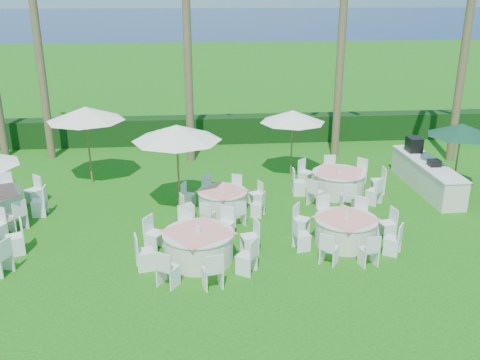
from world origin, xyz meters
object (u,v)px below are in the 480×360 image
object	(u,v)px
banquet_table_b	(199,245)
umbrella_b	(177,133)
banquet_table_c	(345,230)
buffet_table	(426,174)
banquet_table_e	(222,200)
umbrella_c	(86,114)
umbrella_green	(461,130)
banquet_table_f	(338,182)
umbrella_d	(293,116)

from	to	relation	value
banquet_table_b	umbrella_b	size ratio (longest dim) A/B	1.15
banquet_table_c	umbrella_b	distance (m)	5.85
buffet_table	banquet_table_e	bearing A→B (deg)	-169.34
umbrella_c	umbrella_green	world-z (taller)	umbrella_c
banquet_table_f	umbrella_green	size ratio (longest dim) A/B	1.30
umbrella_d	buffet_table	world-z (taller)	umbrella_d
umbrella_c	umbrella_green	distance (m)	13.05
banquet_table_c	umbrella_green	xyz separation A→B (m)	(4.92, 3.62, 1.84)
banquet_table_f	umbrella_d	bearing A→B (deg)	124.06
umbrella_b	buffet_table	bearing A→B (deg)	8.06
umbrella_green	umbrella_d	bearing A→B (deg)	158.89
umbrella_green	umbrella_b	bearing A→B (deg)	-174.87
banquet_table_b	banquet_table_e	size ratio (longest dim) A/B	1.21
umbrella_d	buffet_table	bearing A→B (deg)	-20.69
banquet_table_e	umbrella_d	size ratio (longest dim) A/B	1.06
umbrella_b	umbrella_d	world-z (taller)	umbrella_b
banquet_table_f	umbrella_b	size ratio (longest dim) A/B	1.13
banquet_table_f	buffet_table	distance (m)	3.25
umbrella_c	banquet_table_e	bearing A→B (deg)	-33.69
banquet_table_b	buffet_table	world-z (taller)	buffet_table
banquet_table_e	buffet_table	world-z (taller)	buffet_table
umbrella_b	banquet_table_c	bearing A→B (deg)	-30.50
banquet_table_b	banquet_table_c	xyz separation A→B (m)	(4.12, 0.64, -0.03)
umbrella_b	banquet_table_e	bearing A→B (deg)	-6.16
umbrella_c	buffet_table	bearing A→B (deg)	-8.14
banquet_table_e	umbrella_b	xyz separation A→B (m)	(-1.37, 0.15, 2.23)
umbrella_c	buffet_table	world-z (taller)	umbrella_c
umbrella_c	umbrella_green	xyz separation A→B (m)	(12.87, -2.09, -0.34)
banquet_table_f	banquet_table_c	bearing A→B (deg)	-102.09
umbrella_d	buffet_table	xyz separation A→B (m)	(4.56, -1.72, -1.80)
umbrella_c	umbrella_green	size ratio (longest dim) A/B	1.15
banquet_table_c	umbrella_b	bearing A→B (deg)	149.50
banquet_table_b	banquet_table_e	bearing A→B (deg)	75.85
banquet_table_e	banquet_table_f	bearing A→B (deg)	15.75
umbrella_b	umbrella_green	xyz separation A→B (m)	(9.60, 0.86, -0.35)
banquet_table_f	umbrella_b	distance (m)	5.99
umbrella_b	umbrella_green	size ratio (longest dim) A/B	1.16
banquet_table_e	umbrella_c	distance (m)	6.01
banquet_table_e	umbrella_d	world-z (taller)	umbrella_d
banquet_table_c	umbrella_d	distance (m)	6.05
banquet_table_c	umbrella_c	distance (m)	10.03
banquet_table_e	umbrella_green	distance (m)	8.50
umbrella_green	banquet_table_b	bearing A→B (deg)	-154.78
banquet_table_e	buffet_table	bearing A→B (deg)	10.66
umbrella_c	banquet_table_b	bearing A→B (deg)	-58.90
umbrella_b	buffet_table	distance (m)	9.05
umbrella_d	banquet_table_b	bearing A→B (deg)	-119.60
buffet_table	umbrella_d	bearing A→B (deg)	159.31
umbrella_c	buffet_table	xyz separation A→B (m)	(12.00, -1.72, -2.05)
banquet_table_e	umbrella_green	bearing A→B (deg)	7.01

